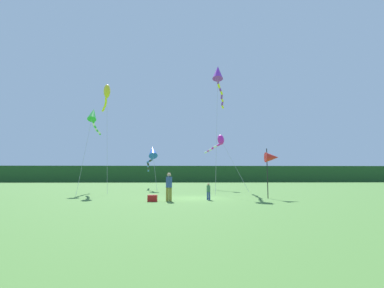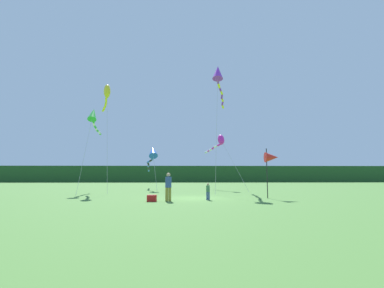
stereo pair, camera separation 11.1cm
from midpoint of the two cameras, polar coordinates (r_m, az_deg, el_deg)
The scene contains 11 objects.
ground_plane at distance 19.62m, azimuth 0.69°, elevation -10.91°, with size 120.00×120.00×0.00m, color #477533.
distant_treeline at distance 64.54m, azimuth -0.98°, elevation -6.11°, with size 108.00×2.94×3.66m, color #234C23.
person_adult at distance 17.30m, azimuth -4.63°, elevation -8.34°, with size 0.37×0.37×1.70m.
person_child at distance 18.10m, azimuth 3.44°, elevation -9.39°, with size 0.23×0.23×1.06m.
cooler_box at distance 17.22m, azimuth -7.95°, elevation -10.84°, with size 0.56×0.43×0.38m, color red.
banner_flag_pole at distance 20.09m, azimuth 15.96°, elevation -2.70°, with size 0.90×0.70×3.39m.
kite_purple at distance 27.48m, azimuth 5.48°, elevation 13.49°, with size 2.09×8.78×11.88m.
kite_magenta at distance 31.43m, azimuth 5.69°, elevation 0.53°, with size 3.65×7.42×6.19m.
kite_green at distance 27.89m, azimuth -19.23°, elevation 5.28°, with size 0.91×7.86×7.94m.
kite_blue at distance 30.19m, azimuth -7.97°, elevation -1.99°, with size 2.13×9.88×4.88m.
kite_yellow at distance 28.52m, azimuth -16.78°, elevation 9.78°, with size 2.27×5.37×10.24m.
Camera 2 is at (-0.76, -19.54, 1.56)m, focal length 26.31 mm.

